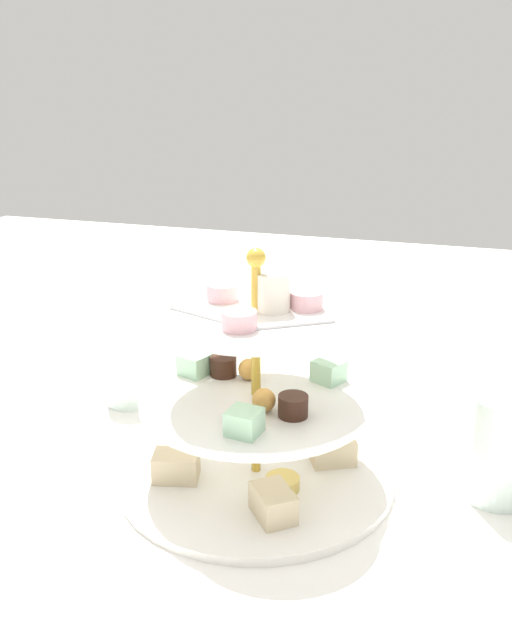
{
  "coord_description": "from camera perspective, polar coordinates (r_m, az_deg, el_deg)",
  "views": [
    {
      "loc": [
        0.2,
        -0.64,
        0.42
      ],
      "look_at": [
        0.0,
        0.0,
        0.18
      ],
      "focal_mm": 39.4,
      "sensor_mm": 36.0,
      "label": 1
    }
  ],
  "objects": [
    {
      "name": "water_glass_tall_right",
      "position": [
        0.78,
        19.25,
        -9.78
      ],
      "size": [
        0.07,
        0.07,
        0.12
      ],
      "primitive_type": "cylinder",
      "color": "silver",
      "rests_on": "ground_plane"
    },
    {
      "name": "ground_plane",
      "position": [
        0.79,
        0.0,
        -12.68
      ],
      "size": [
        2.4,
        2.4,
        0.0
      ],
      "primitive_type": "plane",
      "color": "white"
    },
    {
      "name": "teacup_with_saucer",
      "position": [
        1.02,
        -2.85,
        -3.6
      ],
      "size": [
        0.09,
        0.09,
        0.05
      ],
      "color": "white",
      "rests_on": "ground_plane"
    },
    {
      "name": "water_glass_short_left",
      "position": [
        0.96,
        -10.24,
        -4.62
      ],
      "size": [
        0.06,
        0.06,
        0.07
      ],
      "primitive_type": "cylinder",
      "color": "silver",
      "rests_on": "ground_plane"
    },
    {
      "name": "butter_knife_right",
      "position": [
        1.03,
        9.81,
        -5.0
      ],
      "size": [
        0.17,
        0.06,
        0.0
      ],
      "primitive_type": "cube",
      "rotation": [
        0.0,
        0.0,
        9.14
      ],
      "color": "silver",
      "rests_on": "ground_plane"
    },
    {
      "name": "tiered_serving_stand",
      "position": [
        0.76,
        0.04,
        -7.75
      ],
      "size": [
        0.3,
        0.3,
        0.26
      ],
      "color": "white",
      "rests_on": "ground_plane"
    }
  ]
}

